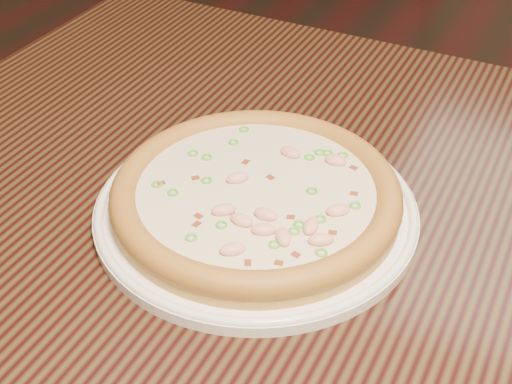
% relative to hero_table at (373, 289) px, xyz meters
% --- Properties ---
extents(hero_table, '(1.20, 0.80, 0.75)m').
position_rel_hero_table_xyz_m(hero_table, '(0.00, 0.00, 0.00)').
color(hero_table, black).
rests_on(hero_table, ground).
extents(plate, '(0.33, 0.33, 0.02)m').
position_rel_hero_table_xyz_m(plate, '(-0.12, -0.05, 0.11)').
color(plate, white).
rests_on(plate, hero_table).
extents(pizza, '(0.30, 0.30, 0.03)m').
position_rel_hero_table_xyz_m(pizza, '(-0.12, -0.05, 0.13)').
color(pizza, '#BA8E48').
rests_on(pizza, plate).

